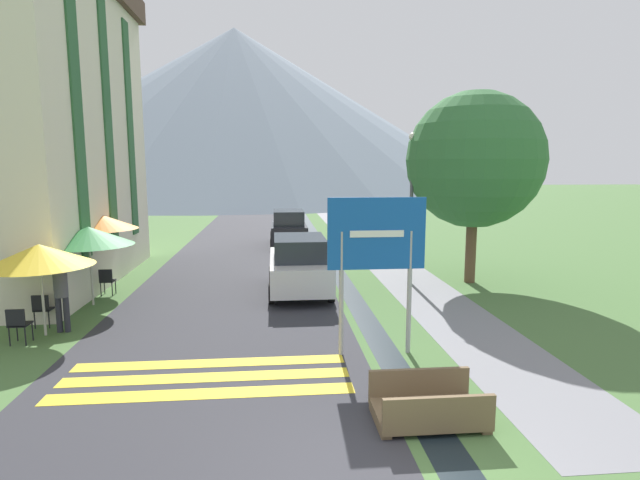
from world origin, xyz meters
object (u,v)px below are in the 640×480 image
Objects in this scene: footbridge at (428,407)px; tree_by_path at (475,160)px; hotel_building at (21,110)px; road_sign at (376,249)px; cafe_chair_nearest at (18,323)px; cafe_umbrella_front_yellow at (39,255)px; cafe_umbrella_rear_orange at (98,221)px; streetlamp at (412,195)px; parked_car_far at (288,228)px; person_seated_far at (54,293)px; cafe_chair_far_left at (107,279)px; parked_car_near at (299,265)px; cafe_umbrella_middle_green at (89,236)px; person_standing_terrace at (61,293)px; cafe_chair_near_left at (43,307)px.

footbridge is 0.26× the size of tree_by_path.
hotel_building is 3.20× the size of road_sign.
cafe_chair_nearest is 0.35× the size of cafe_umbrella_front_yellow.
streetlamp is at bearing -0.67° from cafe_umbrella_rear_orange.
parked_car_far is 10.99m from tree_by_path.
cafe_umbrella_rear_orange is 3.55m from person_seated_far.
cafe_chair_far_left is at bearing 142.69° from road_sign.
hotel_building is 2.59× the size of parked_car_near.
tree_by_path is (12.52, 5.03, 3.69)m from cafe_chair_nearest.
cafe_chair_far_left is (-5.92, -9.31, -0.40)m from parked_car_far.
cafe_umbrella_middle_green is 2.63m from person_standing_terrace.
hotel_building reaches higher than road_sign.
cafe_chair_far_left is 0.35× the size of cafe_umbrella_front_yellow.
person_standing_terrace is (0.64, -0.41, 0.47)m from cafe_chair_near_left.
person_seated_far is (-0.66, -2.20, 0.16)m from cafe_chair_far_left.
cafe_chair_nearest is at bearing -101.68° from cafe_chair_near_left.
person_standing_terrace is at bearing -114.61° from parked_car_far.
person_seated_far is at bearing 104.65° from cafe_umbrella_front_yellow.
hotel_building is at bearing 143.93° from road_sign.
hotel_building is 2.11× the size of streetlamp.
cafe_chair_near_left is at bearing 116.36° from cafe_umbrella_front_yellow.
tree_by_path is (12.43, -0.25, 1.98)m from cafe_umbrella_rear_orange.
cafe_umbrella_front_yellow reaches higher than person_standing_terrace.
streetlamp is at bearing 16.26° from person_seated_far.
parked_car_far is 4.73× the size of cafe_chair_near_left.
road_sign is 1.99× the size of person_standing_terrace.
cafe_umbrella_rear_orange is at bearing 92.54° from cafe_umbrella_front_yellow.
hotel_building reaches higher than cafe_chair_near_left.
cafe_umbrella_rear_orange reaches higher than cafe_umbrella_middle_green.
cafe_umbrella_middle_green is 2.04× the size of person_seated_far.
hotel_building is 4.34× the size of cafe_umbrella_middle_green.
footbridge is (10.60, -10.44, -5.59)m from hotel_building.
cafe_chair_near_left is 0.89m from person_standing_terrace.
hotel_building is 1.66× the size of tree_by_path.
road_sign is 0.81× the size of parked_car_near.
cafe_chair_near_left is (2.44, -5.02, -5.30)m from hotel_building.
cafe_umbrella_rear_orange is at bearing 139.89° from road_sign.
person_standing_terrace is 10.90m from streetlamp.
person_standing_terrace is at bearing -160.51° from tree_by_path.
road_sign is at bearing -40.11° from cafe_umbrella_rear_orange.
hotel_building is 13.27m from road_sign.
cafe_umbrella_front_yellow is at bearing -115.47° from parked_car_far.
cafe_umbrella_rear_orange is at bearing 86.73° from person_seated_far.
streetlamp reaches higher than person_seated_far.
footbridge is 2.00× the size of cafe_chair_nearest.
person_seated_far is at bearing 89.43° from cafe_chair_nearest.
parked_car_far reaches higher than cafe_chair_near_left.
road_sign reaches higher than parked_car_far.
cafe_chair_nearest is 0.70× the size of person_seated_far.
footbridge is 9.36m from cafe_umbrella_front_yellow.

